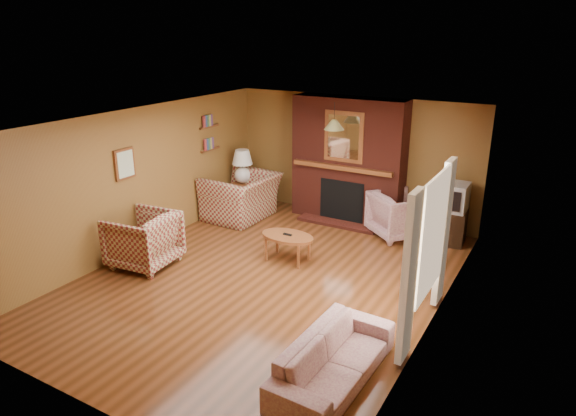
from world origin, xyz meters
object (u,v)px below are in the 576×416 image
Objects in this scene: tv_stand at (449,226)px; floral_sofa at (334,359)px; plaid_loveseat at (241,197)px; crt_tv at (452,197)px; fireplace at (348,161)px; plaid_armchair at (143,240)px; table_lamp at (242,165)px; side_table at (243,196)px; coffee_table at (287,238)px; floral_armchair at (398,215)px.

floral_sofa is at bearing -96.06° from tv_stand.
floral_sofa is at bearing 46.73° from plaid_loveseat.
floral_sofa is 3.42× the size of crt_tv.
plaid_armchair is (-1.95, -3.54, -0.74)m from fireplace.
floral_sofa is (3.85, -1.10, -0.17)m from plaid_armchair.
table_lamp reaches higher than plaid_loveseat.
side_table is at bearing 0.00° from table_lamp.
crt_tv reaches higher than plaid_armchair.
floral_sofa is 3.09m from coffee_table.
fireplace is 4.11m from plaid_armchair.
fireplace is at bearing 145.44° from plaid_armchair.
table_lamp is at bearing 42.57° from floral_armchair.
plaid_loveseat is at bearing 172.06° from plaid_armchair.
side_table is 4.16m from tv_stand.
plaid_loveseat is at bearing -168.78° from crt_tv.
plaid_loveseat is 2.58m from plaid_armchair.
floral_armchair is 1.72× the size of crt_tv.
table_lamp is at bearing 177.14° from plaid_armchair.
table_lamp is (-2.10, -0.53, -0.22)m from fireplace.
crt_tv is (0.87, 0.16, 0.44)m from floral_armchair.
fireplace is 1.34× the size of floral_sofa.
floral_armchair is 2.26m from coffee_table.
fireplace is 4.57× the size of crt_tv.
floral_armchair is (3.03, 0.61, -0.03)m from plaid_loveseat.
plaid_armchair is at bearing -145.86° from coffee_table.
tv_stand is at bearing 44.58° from coffee_table.
plaid_armchair reaches higher than coffee_table.
floral_armchair is (3.13, 3.19, -0.03)m from plaid_armchair.
table_lamp reaches higher than plaid_armchair.
plaid_loveseat reaches higher than plaid_armchair.
floral_armchair is 0.89m from tv_stand.
crt_tv is at bearing 4.74° from side_table.
table_lamp is (-2.05, 1.72, 0.58)m from coffee_table.
tv_stand is at bearing 124.28° from plaid_armchair.
fireplace is 4.17× the size of side_table.
tv_stand is (4.15, 0.35, -0.66)m from table_lamp.
floral_armchair is 0.99m from crt_tv.
plaid_loveseat is 2.19× the size of tv_stand.
floral_sofa is at bearing -45.75° from side_table.
crt_tv is at bearing -5.30° from fireplace.
table_lamp reaches higher than crt_tv.
floral_sofa is 5.73m from side_table.
crt_tv is (0.15, 4.45, 0.59)m from floral_sofa.
coffee_table is at bearing -135.50° from crt_tv.
tv_stand is at bearing 102.46° from plaid_loveseat.
side_table is 1.10× the size of crt_tv.
coffee_table is 1.46× the size of tv_stand.
plaid_loveseat is at bearing -152.47° from fireplace.
fireplace reaches higher than plaid_loveseat.
coffee_table is 2.95m from tv_stand.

